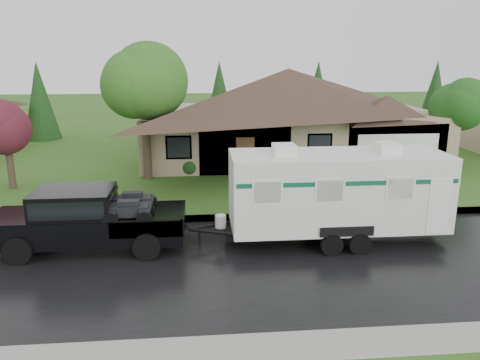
# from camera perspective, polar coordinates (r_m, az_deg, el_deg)

# --- Properties ---
(ground) EXTENTS (140.00, 140.00, 0.00)m
(ground) POSITION_cam_1_polar(r_m,az_deg,el_deg) (17.63, 7.64, -6.95)
(ground) COLOR #33591B
(ground) RESTS_ON ground
(road) EXTENTS (140.00, 8.00, 0.01)m
(road) POSITION_cam_1_polar(r_m,az_deg,el_deg) (15.84, 9.23, -9.60)
(road) COLOR black
(road) RESTS_ON ground
(curb) EXTENTS (140.00, 0.50, 0.15)m
(curb) POSITION_cam_1_polar(r_m,az_deg,el_deg) (19.66, 6.22, -4.33)
(curb) COLOR gray
(curb) RESTS_ON ground
(lawn) EXTENTS (140.00, 26.00, 0.15)m
(lawn) POSITION_cam_1_polar(r_m,az_deg,el_deg) (31.82, 1.77, 3.21)
(lawn) COLOR #33591B
(lawn) RESTS_ON ground
(house_main) EXTENTS (19.44, 10.80, 6.90)m
(house_main) POSITION_cam_1_polar(r_m,az_deg,el_deg) (30.52, 6.42, 9.30)
(house_main) COLOR gray
(house_main) RESTS_ON lawn
(tree_left_green) EXTENTS (4.22, 4.22, 6.98)m
(tree_left_green) POSITION_cam_1_polar(r_m,az_deg,el_deg) (24.81, -11.67, 11.07)
(tree_left_green) COLOR #382B1E
(tree_left_green) RESTS_ON lawn
(tree_red) EXTENTS (2.64, 2.64, 4.37)m
(tree_red) POSITION_cam_1_polar(r_m,az_deg,el_deg) (25.22, -26.67, 5.70)
(tree_red) COLOR #382B1E
(tree_red) RESTS_ON lawn
(tree_right_green) EXTENTS (3.11, 3.11, 5.14)m
(tree_right_green) POSITION_cam_1_polar(r_m,az_deg,el_deg) (30.05, 25.17, 8.15)
(tree_right_green) COLOR #382B1E
(tree_right_green) RESTS_ON lawn
(shrub_row) EXTENTS (13.60, 1.00, 1.00)m
(shrub_row) POSITION_cam_1_polar(r_m,az_deg,el_deg) (26.54, 7.54, 1.99)
(shrub_row) COLOR #143814
(shrub_row) RESTS_ON lawn
(pickup_truck) EXTENTS (6.48, 2.46, 2.16)m
(pickup_truck) POSITION_cam_1_polar(r_m,az_deg,el_deg) (16.95, -18.38, -4.35)
(pickup_truck) COLOR black
(pickup_truck) RESTS_ON ground
(travel_trailer) EXTENTS (7.99, 2.81, 3.59)m
(travel_trailer) POSITION_cam_1_polar(r_m,az_deg,el_deg) (16.97, 11.75, -1.22)
(travel_trailer) COLOR silver
(travel_trailer) RESTS_ON ground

